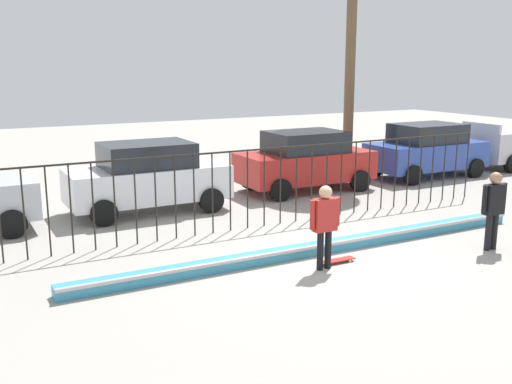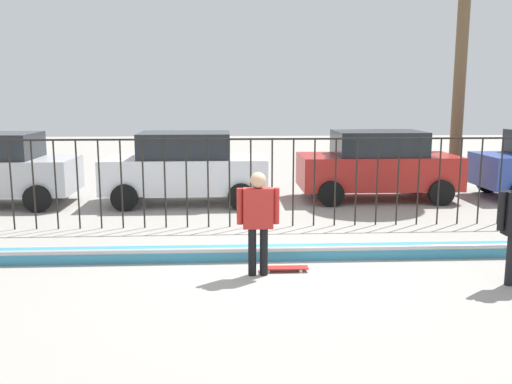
% 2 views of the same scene
% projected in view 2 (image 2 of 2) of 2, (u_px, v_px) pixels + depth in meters
% --- Properties ---
extents(ground_plane, '(60.00, 60.00, 0.00)m').
position_uv_depth(ground_plane, '(286.00, 269.00, 9.32)').
color(ground_plane, '#9E9991').
extents(bowl_coping_ledge, '(11.00, 0.41, 0.27)m').
position_uv_depth(bowl_coping_ledge, '(283.00, 252.00, 9.85)').
color(bowl_coping_ledge, teal).
rests_on(bowl_coping_ledge, ground).
extents(perimeter_fence, '(14.04, 0.04, 1.96)m').
position_uv_depth(perimeter_fence, '(272.00, 173.00, 12.10)').
color(perimeter_fence, black).
rests_on(perimeter_fence, ground).
extents(skateboarder, '(0.68, 0.26, 1.69)m').
position_uv_depth(skateboarder, '(258.00, 214.00, 8.81)').
color(skateboarder, black).
rests_on(skateboarder, ground).
extents(skateboard, '(0.80, 0.20, 0.07)m').
position_uv_depth(skateboard, '(284.00, 268.00, 9.16)').
color(skateboard, '#A51E19').
rests_on(skateboard, ground).
extents(parked_car_white, '(4.30, 2.12, 1.90)m').
position_uv_depth(parked_car_white, '(185.00, 167.00, 14.77)').
color(parked_car_white, silver).
rests_on(parked_car_white, ground).
extents(parked_car_red, '(4.30, 2.12, 1.90)m').
position_uv_depth(parked_car_red, '(377.00, 165.00, 15.31)').
color(parked_car_red, '#B2231E').
rests_on(parked_car_red, ground).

